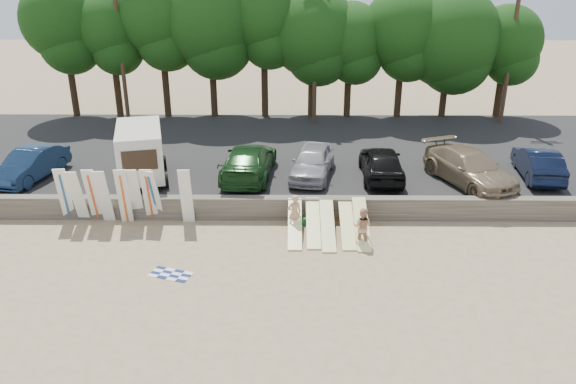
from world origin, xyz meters
name	(u,v)px	position (x,y,z in m)	size (l,w,h in m)	color
ground	(276,251)	(0.00, 0.00, 0.00)	(120.00, 120.00, 0.00)	tan
seawall	(278,208)	(0.00, 3.00, 0.50)	(44.00, 0.50, 1.00)	#6B6356
parking_lot	(281,155)	(0.00, 10.50, 0.35)	(44.00, 14.50, 0.70)	#282828
treeline	(287,27)	(0.24, 17.60, 6.44)	(33.03, 6.34, 9.36)	#382616
utility_poles	(315,47)	(2.00, 16.00, 5.43)	(25.80, 0.26, 9.00)	#473321
box_trailer	(140,151)	(-6.54, 5.81, 2.14)	(3.04, 4.39, 2.56)	beige
car_0	(30,165)	(-11.86, 5.83, 1.43)	(1.55, 4.44, 1.46)	#132743
car_1	(249,161)	(-1.48, 6.21, 1.50)	(2.23, 5.50, 1.59)	#143816
car_2	(312,162)	(1.58, 6.29, 1.45)	(1.78, 4.42, 1.51)	#949498
car_3	(382,163)	(4.87, 6.06, 1.49)	(1.87, 4.66, 1.59)	black
car_4	(470,168)	(8.88, 5.42, 1.49)	(2.21, 5.43, 1.58)	#816E52
car_5	(538,163)	(12.40, 6.25, 1.42)	(1.53, 4.38, 1.44)	black
surfboard_upright_0	(65,195)	(-9.01, 2.57, 1.27)	(0.50, 0.06, 2.60)	white
surfboard_upright_1	(78,196)	(-8.41, 2.43, 1.25)	(0.50, 0.06, 2.60)	white
surfboard_upright_2	(93,195)	(-7.80, 2.53, 1.27)	(0.50, 0.06, 2.60)	white
surfboard_upright_3	(104,197)	(-7.29, 2.41, 1.26)	(0.50, 0.06, 2.60)	white
surfboard_upright_4	(124,196)	(-6.46, 2.39, 1.28)	(0.50, 0.06, 2.60)	white
surfboard_upright_5	(135,195)	(-6.04, 2.58, 1.26)	(0.50, 0.06, 2.60)	white
surfboard_upright_6	(154,196)	(-5.24, 2.56, 1.25)	(0.50, 0.06, 2.60)	white
surfboard_upright_7	(149,195)	(-5.42, 2.54, 1.27)	(0.50, 0.06, 2.60)	white
surfboard_upright_8	(186,196)	(-3.83, 2.40, 1.28)	(0.50, 0.06, 2.60)	white
surfboard_low_0	(295,223)	(0.73, 1.46, 0.51)	(0.56, 3.00, 0.07)	#FFFBA0
surfboard_low_1	(313,222)	(1.48, 1.55, 0.51)	(0.56, 3.00, 0.07)	#FFFBA0
surfboard_low_2	(328,225)	(2.06, 1.30, 0.51)	(0.56, 3.00, 0.07)	#FFFBA0
surfboard_low_3	(347,224)	(2.86, 1.47, 0.49)	(0.56, 3.00, 0.07)	#FFFBA0
surfboard_low_4	(361,224)	(3.43, 1.32, 0.57)	(0.56, 3.00, 0.07)	#FFFBA0
beachgoer_a	(294,213)	(0.71, 1.76, 0.82)	(0.60, 0.39, 1.64)	tan
beachgoer_b	(362,227)	(3.37, 0.62, 0.78)	(0.76, 0.59, 1.57)	tan
cooler	(302,221)	(1.03, 2.40, 0.16)	(0.38, 0.30, 0.32)	#258A39
gear_bag	(349,222)	(3.06, 2.40, 0.11)	(0.30, 0.25, 0.22)	orange
beach_towel	(171,274)	(-3.75, -1.73, 0.01)	(1.50, 1.50, 0.00)	white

